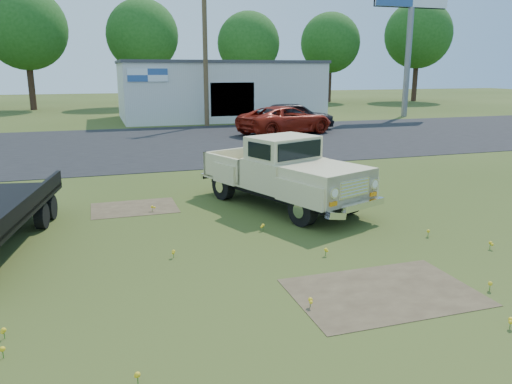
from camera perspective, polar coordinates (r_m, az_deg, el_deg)
ground at (r=10.59m, az=-1.33°, el=-5.85°), size 140.00×140.00×0.00m
asphalt_lot at (r=24.98m, az=-11.19°, el=5.40°), size 90.00×14.00×0.02m
dirt_patch_a at (r=8.63m, az=14.36°, el=-11.06°), size 3.00×2.00×0.01m
dirt_patch_b at (r=13.57m, az=-13.72°, el=-1.80°), size 2.20×1.60×0.01m
commercial_building at (r=37.63m, az=-4.32°, el=11.61°), size 14.20×8.20×4.15m
utility_pole_mid at (r=32.31m, az=-5.82°, el=15.65°), size 1.60×0.30×9.00m
treeline_c at (r=49.45m, az=-24.86°, el=16.57°), size 7.04×7.04×10.47m
treeline_d at (r=50.39m, az=-12.84°, el=17.03°), size 6.72×6.72×10.00m
treeline_e at (r=50.83m, az=-0.85°, el=16.61°), size 6.08×6.08×9.04m
treeline_f at (r=56.84m, az=8.48°, el=16.50°), size 6.40×6.40×9.52m
treeline_g at (r=60.68m, az=18.06°, el=16.72°), size 7.36×7.36×10.95m
vintage_pickup_truck at (r=13.18m, az=3.07°, el=2.35°), size 3.77×5.58×1.89m
red_pickup at (r=28.21m, az=3.41°, el=8.17°), size 6.11×4.21×1.55m
dark_sedan at (r=30.34m, az=4.37°, el=8.65°), size 4.87×2.02×1.65m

